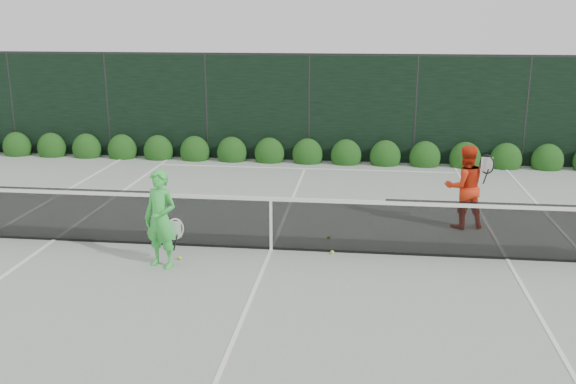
# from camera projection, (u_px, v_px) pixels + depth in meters

# --- Properties ---
(ground) EXTENTS (80.00, 80.00, 0.00)m
(ground) POSITION_uv_depth(u_px,v_px,m) (271.00, 249.00, 11.53)
(ground) COLOR gray
(ground) RESTS_ON ground
(tennis_net) EXTENTS (12.90, 0.10, 1.07)m
(tennis_net) POSITION_uv_depth(u_px,v_px,m) (270.00, 221.00, 11.39)
(tennis_net) COLOR #113417
(tennis_net) RESTS_ON ground
(player_woman) EXTENTS (0.70, 0.58, 1.65)m
(player_woman) POSITION_uv_depth(u_px,v_px,m) (161.00, 219.00, 10.55)
(player_woman) COLOR #3CCF4B
(player_woman) RESTS_ON ground
(player_man) EXTENTS (0.94, 0.81, 1.66)m
(player_man) POSITION_uv_depth(u_px,v_px,m) (465.00, 187.00, 12.54)
(player_man) COLOR red
(player_man) RESTS_ON ground
(court_lines) EXTENTS (11.03, 23.83, 0.01)m
(court_lines) POSITION_uv_depth(u_px,v_px,m) (271.00, 249.00, 11.52)
(court_lines) COLOR white
(court_lines) RESTS_ON ground
(windscreen_fence) EXTENTS (32.00, 21.07, 3.06)m
(windscreen_fence) POSITION_uv_depth(u_px,v_px,m) (241.00, 213.00, 8.53)
(windscreen_fence) COLOR black
(windscreen_fence) RESTS_ON ground
(hedge_row) EXTENTS (31.66, 0.65, 0.94)m
(hedge_row) POSITION_uv_depth(u_px,v_px,m) (307.00, 155.00, 18.31)
(hedge_row) COLOR #11370F
(hedge_row) RESTS_ON ground
(tennis_balls) EXTENTS (2.66, 1.44, 0.07)m
(tennis_balls) POSITION_uv_depth(u_px,v_px,m) (282.00, 249.00, 11.46)
(tennis_balls) COLOR #C3E132
(tennis_balls) RESTS_ON ground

